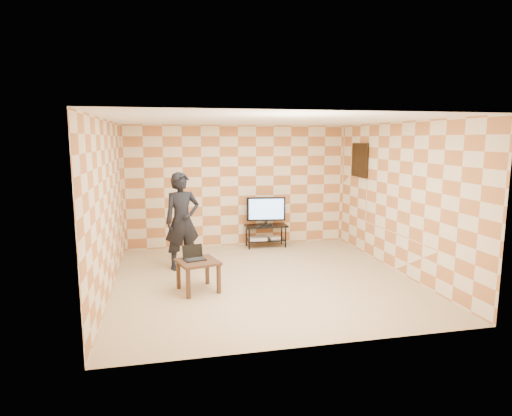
# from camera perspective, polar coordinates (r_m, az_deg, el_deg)

# --- Properties ---
(floor) EXTENTS (5.00, 5.00, 0.00)m
(floor) POSITION_cam_1_polar(r_m,az_deg,el_deg) (7.51, 0.98, -9.42)
(floor) COLOR tan
(floor) RESTS_ON ground
(wall_back) EXTENTS (5.00, 0.02, 2.70)m
(wall_back) POSITION_cam_1_polar(r_m,az_deg,el_deg) (9.62, -2.38, 2.93)
(wall_back) COLOR beige
(wall_back) RESTS_ON ground
(wall_front) EXTENTS (5.00, 0.02, 2.70)m
(wall_front) POSITION_cam_1_polar(r_m,az_deg,el_deg) (4.83, 7.77, -3.37)
(wall_front) COLOR beige
(wall_front) RESTS_ON ground
(wall_left) EXTENTS (0.02, 5.00, 2.70)m
(wall_left) POSITION_cam_1_polar(r_m,az_deg,el_deg) (7.06, -19.16, 0.17)
(wall_left) COLOR beige
(wall_left) RESTS_ON ground
(wall_right) EXTENTS (0.02, 5.00, 2.70)m
(wall_right) POSITION_cam_1_polar(r_m,az_deg,el_deg) (8.13, 18.44, 1.32)
(wall_right) COLOR beige
(wall_right) RESTS_ON ground
(ceiling) EXTENTS (5.00, 5.00, 0.02)m
(ceiling) POSITION_cam_1_polar(r_m,az_deg,el_deg) (7.12, 1.04, 11.64)
(ceiling) COLOR white
(ceiling) RESTS_ON wall_back
(wall_art) EXTENTS (0.04, 0.72, 0.72)m
(wall_art) POSITION_cam_1_polar(r_m,az_deg,el_deg) (9.42, 13.68, 6.21)
(wall_art) COLOR black
(wall_art) RESTS_ON wall_right
(tv_stand) EXTENTS (0.94, 0.42, 0.50)m
(tv_stand) POSITION_cam_1_polar(r_m,az_deg,el_deg) (9.57, 1.32, -3.07)
(tv_stand) COLOR black
(tv_stand) RESTS_ON floor
(tv) EXTENTS (0.86, 0.19, 0.63)m
(tv) POSITION_cam_1_polar(r_m,az_deg,el_deg) (9.48, 1.34, -0.22)
(tv) COLOR black
(tv) RESTS_ON tv_stand
(dvd_player) EXTENTS (0.39, 0.29, 0.06)m
(dvd_player) POSITION_cam_1_polar(r_m,az_deg,el_deg) (9.54, 0.23, -4.09)
(dvd_player) COLOR silver
(dvd_player) RESTS_ON tv_stand
(game_console) EXTENTS (0.25, 0.19, 0.05)m
(game_console) POSITION_cam_1_polar(r_m,az_deg,el_deg) (9.66, 2.51, -3.97)
(game_console) COLOR silver
(game_console) RESTS_ON tv_stand
(side_table) EXTENTS (0.73, 0.73, 0.50)m
(side_table) POSITION_cam_1_polar(r_m,az_deg,el_deg) (6.87, -7.74, -7.67)
(side_table) COLOR #381E14
(side_table) RESTS_ON floor
(laptop) EXTENTS (0.38, 0.33, 0.22)m
(laptop) POSITION_cam_1_polar(r_m,az_deg,el_deg) (6.92, -8.28, -6.37)
(laptop) COLOR black
(laptop) RESTS_ON side_table
(person) EXTENTS (0.75, 0.60, 1.80)m
(person) POSITION_cam_1_polar(r_m,az_deg,el_deg) (7.99, -9.81, -1.73)
(person) COLOR black
(person) RESTS_ON floor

